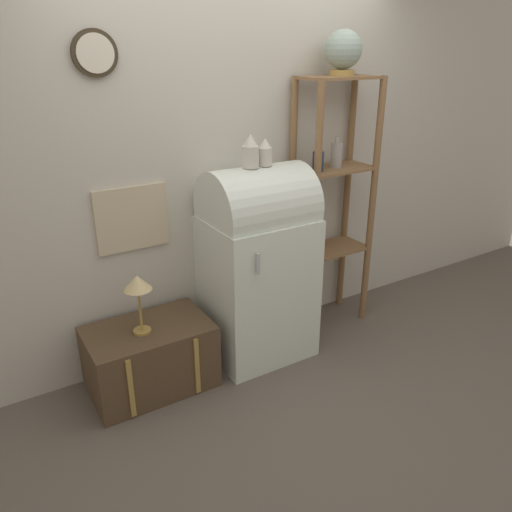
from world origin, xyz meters
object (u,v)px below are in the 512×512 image
at_px(vase_left, 250,152).
at_px(desk_lamp, 138,287).
at_px(globe, 343,51).
at_px(suitcase_trunk, 150,357).
at_px(vase_center, 265,153).
at_px(refrigerator, 258,262).

height_order(vase_left, desk_lamp, vase_left).
xyz_separation_m(globe, desk_lamp, (-1.58, -0.12, -1.29)).
xyz_separation_m(suitcase_trunk, desk_lamp, (-0.04, -0.03, 0.53)).
bearing_deg(vase_left, desk_lamp, -178.75).
relative_size(suitcase_trunk, vase_center, 4.40).
bearing_deg(refrigerator, desk_lamp, -178.10).
height_order(suitcase_trunk, vase_left, vase_left).
bearing_deg(suitcase_trunk, vase_left, -1.03).
xyz_separation_m(refrigerator, desk_lamp, (-0.85, -0.03, 0.04)).
relative_size(globe, vase_left, 1.41).
bearing_deg(desk_lamp, globe, 4.30).
distance_m(suitcase_trunk, vase_left, 1.45).
height_order(refrigerator, vase_left, vase_left).
bearing_deg(refrigerator, vase_center, -10.83).
bearing_deg(vase_left, suitcase_trunk, 178.97).
bearing_deg(vase_left, globe, 7.35).
distance_m(refrigerator, vase_center, 0.74).
height_order(refrigerator, desk_lamp, refrigerator).
height_order(suitcase_trunk, vase_center, vase_center).
xyz_separation_m(vase_left, desk_lamp, (-0.79, -0.02, -0.71)).
bearing_deg(vase_left, refrigerator, 10.10).
xyz_separation_m(refrigerator, suitcase_trunk, (-0.81, 0.00, -0.48)).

